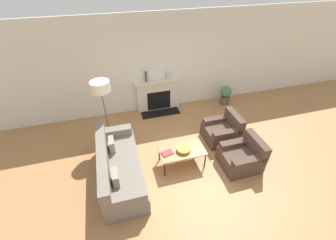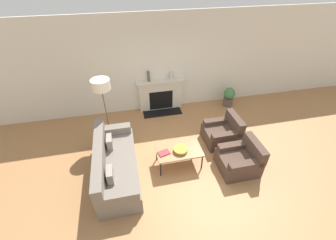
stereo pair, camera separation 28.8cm
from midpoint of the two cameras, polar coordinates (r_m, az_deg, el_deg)
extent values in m
plane|color=#A87547|center=(5.45, 6.39, -11.84)|extent=(18.00, 18.00, 0.00)
cube|color=silver|center=(6.80, 0.03, 14.01)|extent=(18.00, 0.06, 2.90)
cube|color=beige|center=(7.10, -0.75, 6.29)|extent=(1.34, 0.20, 0.96)
cube|color=black|center=(7.09, -0.60, 5.05)|extent=(0.74, 0.04, 0.63)
cube|color=black|center=(7.12, -0.26, 1.90)|extent=(1.20, 0.40, 0.02)
cube|color=beige|center=(6.83, -0.73, 9.84)|extent=(1.46, 0.28, 0.05)
cube|color=slate|center=(5.23, -11.00, -11.74)|extent=(0.85, 2.18, 0.43)
cube|color=slate|center=(4.94, -15.46, -8.84)|extent=(0.20, 2.18, 0.44)
cube|color=slate|center=(4.36, -10.66, -18.50)|extent=(0.78, 0.22, 0.20)
cube|color=slate|center=(5.74, -11.95, -2.43)|extent=(0.78, 0.22, 0.20)
cube|color=gray|center=(4.64, -12.73, -13.48)|extent=(0.12, 0.32, 0.28)
cube|color=gray|center=(5.34, -13.11, -5.49)|extent=(0.12, 0.32, 0.28)
cube|color=#4C382D|center=(5.54, 18.69, -10.23)|extent=(0.85, 0.78, 0.38)
cube|color=#4C382D|center=(5.46, 22.60, -6.73)|extent=(0.18, 0.78, 0.37)
cube|color=#4C382D|center=(5.55, 17.77, -6.28)|extent=(0.76, 0.18, 0.12)
cube|color=#4C382D|center=(5.20, 20.76, -10.60)|extent=(0.76, 0.18, 0.12)
cube|color=#4C382D|center=(6.15, 14.49, -3.82)|extent=(0.85, 0.78, 0.38)
cube|color=#4C382D|center=(6.07, 17.94, -0.62)|extent=(0.18, 0.78, 0.37)
cube|color=#4C382D|center=(6.21, 13.72, -0.30)|extent=(0.76, 0.18, 0.12)
cube|color=#4C382D|center=(5.80, 16.07, -3.79)|extent=(0.76, 0.18, 0.12)
cube|color=olive|center=(5.20, 4.44, -7.87)|extent=(1.05, 0.59, 0.03)
cylinder|color=black|center=(5.11, -0.23, -12.42)|extent=(0.03, 0.03, 0.41)
cylinder|color=black|center=(5.33, 10.18, -10.54)|extent=(0.03, 0.03, 0.41)
cylinder|color=black|center=(5.44, -1.37, -8.50)|extent=(0.03, 0.03, 0.41)
cylinder|color=black|center=(5.65, 8.38, -6.92)|extent=(0.03, 0.03, 0.41)
cylinder|color=#BC8E2D|center=(5.17, 4.78, -7.82)|extent=(0.11, 0.11, 0.02)
cylinder|color=#BC8E2D|center=(5.14, 4.80, -7.50)|extent=(0.32, 0.32, 0.06)
cube|color=#9E2D33|center=(5.10, 0.60, -8.38)|extent=(0.29, 0.23, 0.02)
cylinder|color=brown|center=(6.35, -13.03, -4.15)|extent=(0.37, 0.37, 0.03)
cylinder|color=brown|center=(5.89, -14.03, 1.49)|extent=(0.03, 0.03, 1.50)
cylinder|color=silver|center=(5.47, -15.31, 8.65)|extent=(0.45, 0.45, 0.25)
cylinder|color=brown|center=(6.72, -3.73, 11.02)|extent=(0.07, 0.07, 0.31)
cylinder|color=beige|center=(6.87, 2.08, 11.18)|extent=(0.13, 0.13, 0.21)
cylinder|color=brown|center=(7.72, 16.01, 4.54)|extent=(0.30, 0.30, 0.28)
sphere|color=#477A47|center=(7.57, 16.40, 6.49)|extent=(0.37, 0.37, 0.37)
camera|label=1|loc=(0.14, -88.64, 1.01)|focal=24.00mm
camera|label=2|loc=(0.14, 91.36, -1.01)|focal=24.00mm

